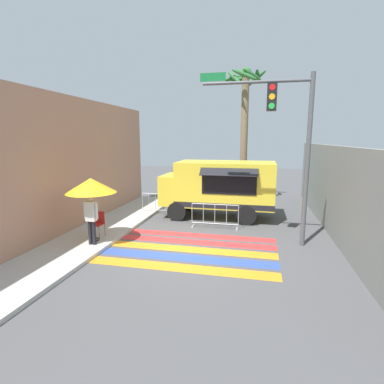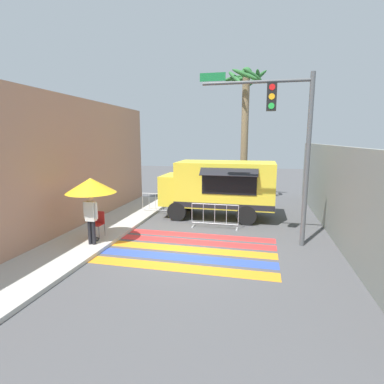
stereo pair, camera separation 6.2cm
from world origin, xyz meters
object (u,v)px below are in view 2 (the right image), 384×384
object	(u,v)px
patio_umbrella	(91,186)
folding_chair	(98,221)
barricade_side	(156,204)
palm_tree	(245,115)
vendor_person	(91,216)
barricade_front	(215,216)
food_truck	(217,185)
traffic_signal_pole	(287,129)

from	to	relation	value
patio_umbrella	folding_chair	size ratio (longest dim) A/B	2.41
barricade_side	folding_chair	bearing A→B (deg)	-100.34
barricade_side	patio_umbrella	bearing A→B (deg)	-98.28
folding_chair	palm_tree	bearing A→B (deg)	60.34
palm_tree	vendor_person	bearing A→B (deg)	-118.19
barricade_front	patio_umbrella	bearing A→B (deg)	-143.89
food_truck	folding_chair	world-z (taller)	food_truck
food_truck	patio_umbrella	bearing A→B (deg)	-129.01
vendor_person	barricade_side	distance (m)	5.14
patio_umbrella	traffic_signal_pole	bearing A→B (deg)	12.66
traffic_signal_pole	barricade_side	xyz separation A→B (m)	(-5.92, 3.22, -3.57)
folding_chair	vendor_person	distance (m)	0.99
folding_chair	traffic_signal_pole	bearing A→B (deg)	11.04
traffic_signal_pole	barricade_front	world-z (taller)	traffic_signal_pole
patio_umbrella	vendor_person	distance (m)	1.06
food_truck	barricade_side	xyz separation A→B (m)	(-3.11, 0.01, -1.07)
patio_umbrella	barricade_side	world-z (taller)	patio_umbrella
food_truck	traffic_signal_pole	size ratio (longest dim) A/B	0.88
barricade_front	palm_tree	world-z (taller)	palm_tree
traffic_signal_pole	folding_chair	xyz separation A→B (m)	(-6.69, -1.02, -3.37)
vendor_person	folding_chair	bearing A→B (deg)	123.60
traffic_signal_pole	vendor_person	world-z (taller)	traffic_signal_pole
patio_umbrella	palm_tree	world-z (taller)	palm_tree
patio_umbrella	barricade_side	size ratio (longest dim) A/B	1.59
traffic_signal_pole	palm_tree	bearing A→B (deg)	104.73
folding_chair	vendor_person	bearing A→B (deg)	-70.84
barricade_front	palm_tree	xyz separation A→B (m)	(0.84, 5.40, 4.54)
barricade_side	palm_tree	distance (m)	7.13
food_truck	patio_umbrella	xyz separation A→B (m)	(-3.80, -4.69, 0.56)
food_truck	vendor_person	distance (m)	6.25
patio_umbrella	barricade_front	world-z (taller)	patio_umbrella
traffic_signal_pole	patio_umbrella	size ratio (longest dim) A/B	2.64
vendor_person	barricade_side	bearing A→B (deg)	100.95
vendor_person	barricade_side	world-z (taller)	vendor_person
barricade_side	palm_tree	size ratio (longest dim) A/B	0.19
vendor_person	palm_tree	distance (m)	10.59
patio_umbrella	barricade_front	xyz separation A→B (m)	(3.97, 2.90, -1.61)
palm_tree	traffic_signal_pole	bearing A→B (deg)	-75.27
folding_chair	palm_tree	world-z (taller)	palm_tree
traffic_signal_pole	barricade_side	size ratio (longest dim) A/B	4.19
vendor_person	palm_tree	world-z (taller)	palm_tree
barricade_front	folding_chair	bearing A→B (deg)	-149.04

